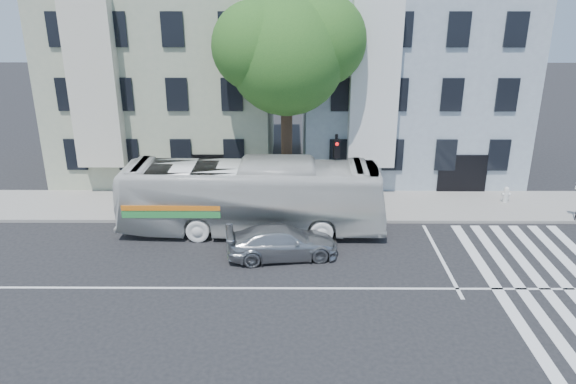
{
  "coord_description": "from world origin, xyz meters",
  "views": [
    {
      "loc": [
        0.21,
        -18.46,
        10.98
      ],
      "look_at": [
        0.09,
        3.92,
        2.4
      ],
      "focal_mm": 35.0,
      "sensor_mm": 36.0,
      "label": 1
    }
  ],
  "objects_px": {
    "bus": "(252,197)",
    "sedan": "(282,242)",
    "traffic_signal": "(336,166)",
    "fire_hydrant": "(506,194)"
  },
  "relations": [
    {
      "from": "sedan",
      "to": "fire_hydrant",
      "type": "bearing_deg",
      "value": -70.87
    },
    {
      "from": "traffic_signal",
      "to": "fire_hydrant",
      "type": "bearing_deg",
      "value": -1.99
    },
    {
      "from": "traffic_signal",
      "to": "fire_hydrant",
      "type": "xyz_separation_m",
      "value": [
        8.96,
        2.07,
        -2.18
      ]
    },
    {
      "from": "fire_hydrant",
      "to": "sedan",
      "type": "bearing_deg",
      "value": -152.99
    },
    {
      "from": "traffic_signal",
      "to": "fire_hydrant",
      "type": "relative_size",
      "value": 5.13
    },
    {
      "from": "bus",
      "to": "fire_hydrant",
      "type": "relative_size",
      "value": 14.42
    },
    {
      "from": "bus",
      "to": "fire_hydrant",
      "type": "bearing_deg",
      "value": -74.77
    },
    {
      "from": "bus",
      "to": "sedan",
      "type": "distance_m",
      "value": 3.12
    },
    {
      "from": "sedan",
      "to": "fire_hydrant",
      "type": "height_order",
      "value": "sedan"
    },
    {
      "from": "sedan",
      "to": "fire_hydrant",
      "type": "xyz_separation_m",
      "value": [
        11.41,
        5.81,
        -0.1
      ]
    }
  ]
}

